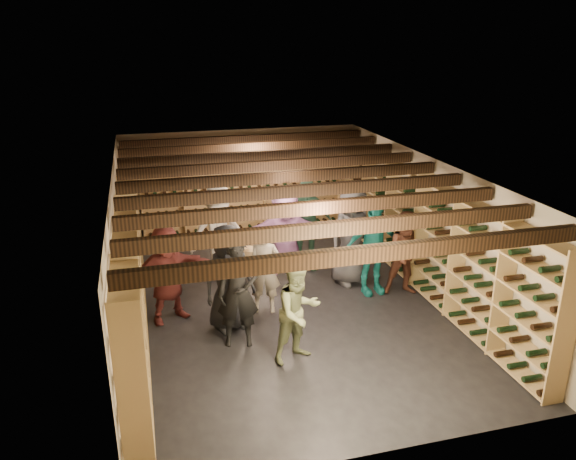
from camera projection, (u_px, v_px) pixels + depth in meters
The scene contains 21 objects.
ground at pixel (285, 300), 10.02m from camera, with size 8.00×8.00×0.00m, color black.
walls at pixel (285, 237), 9.62m from camera, with size 5.52×8.02×2.40m.
ceiling at pixel (285, 169), 9.21m from camera, with size 5.50×8.00×0.01m, color beige.
ceiling_joists at pixel (285, 177), 9.26m from camera, with size 5.40×7.12×0.18m.
wine_rack_left at pixel (131, 259), 9.03m from camera, with size 0.32×7.50×2.15m.
wine_rack_right at pixel (421, 231), 10.29m from camera, with size 0.32×7.50×2.15m.
wine_rack_back at pixel (244, 187), 13.14m from camera, with size 4.70×0.30×2.15m.
crate_stack_left at pixel (225, 252), 11.06m from camera, with size 0.55×0.41×0.85m.
crate_stack_right at pixel (252, 261), 11.04m from camera, with size 0.56×0.42×0.51m.
crate_loose at pixel (248, 244), 12.42m from camera, with size 0.50×0.33×0.17m, color tan.
person_0 at pixel (228, 278), 8.83m from camera, with size 0.85×0.56×1.75m, color black.
person_1 at pixel (238, 293), 8.35m from camera, with size 0.63×0.41×1.72m, color black.
person_2 at pixel (298, 312), 7.99m from camera, with size 0.74×0.57×1.52m, color #5D6541.
person_4 at pixel (373, 247), 10.03m from camera, with size 1.04×0.43×1.78m, color #15706C.
person_5 at pixel (167, 273), 9.10m from camera, with size 1.52×0.49×1.64m, color maroon.
person_7 at pixel (265, 270), 9.40m from camera, with size 0.55×0.36×1.50m, color gray.
person_8 at pixel (407, 254), 10.02m from camera, with size 0.76×0.59×1.56m, color #482519.
person_9 at pixel (219, 233), 10.66m from camera, with size 1.18×0.68×1.83m, color #BAB3AA.
person_10 at pixel (305, 224), 11.07m from camera, with size 1.11×0.46×1.89m, color #294E3F.
person_11 at pixel (285, 236), 10.48m from camera, with size 1.71×0.54×1.85m, color #955F9B.
person_12 at pixel (351, 235), 10.42m from camera, with size 0.93×0.60×1.90m, color #323237.
Camera 1 is at (-2.29, -8.72, 4.55)m, focal length 35.00 mm.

